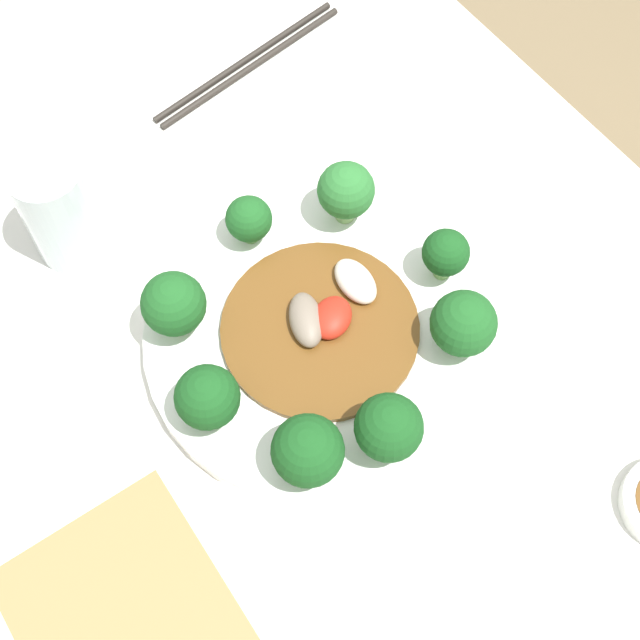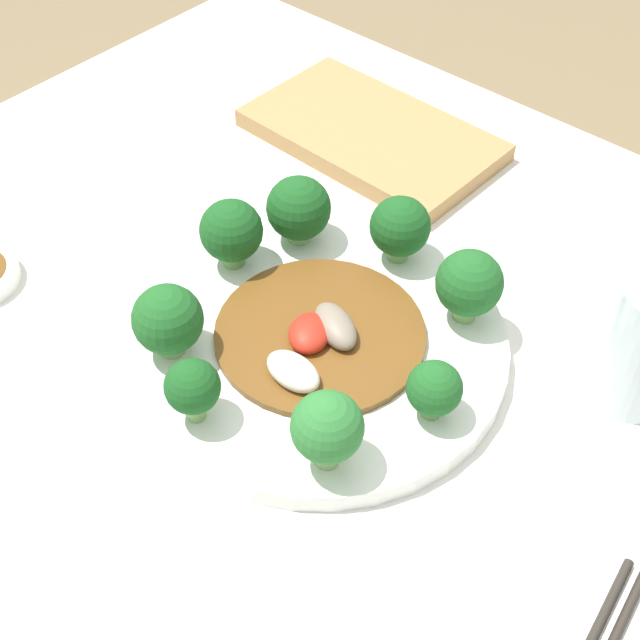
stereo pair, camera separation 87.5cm
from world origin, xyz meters
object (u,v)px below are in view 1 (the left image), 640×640
(broccoli_north, at_px, (207,398))
(broccoli_southeast, at_px, (346,191))
(plate, at_px, (320,335))
(broccoli_east, at_px, (249,219))
(broccoli_northeast, at_px, (174,305))
(drinking_glass, at_px, (60,210))
(broccoli_southwest, at_px, (463,324))
(broccoli_west, at_px, (389,428))
(broccoli_south, at_px, (446,253))
(stirfry_center, at_px, (323,322))
(broccoli_northwest, at_px, (308,451))
(chopsticks, at_px, (249,63))

(broccoli_north, distance_m, broccoli_southeast, 0.23)
(plate, relative_size, broccoli_east, 6.03)
(broccoli_northeast, xyz_separation_m, drinking_glass, (0.14, 0.03, 0.00))
(broccoli_southeast, height_order, drinking_glass, drinking_glass)
(broccoli_east, distance_m, drinking_glass, 0.17)
(plate, distance_m, broccoli_southwest, 0.13)
(broccoli_west, relative_size, broccoli_southeast, 0.97)
(broccoli_south, bearing_deg, broccoli_northeast, 67.37)
(broccoli_northeast, distance_m, broccoli_south, 0.24)
(broccoli_southwest, bearing_deg, broccoli_east, 23.80)
(broccoli_west, xyz_separation_m, stirfry_center, (0.12, -0.02, -0.03))
(stirfry_center, bearing_deg, broccoli_southeast, -45.56)
(stirfry_center, bearing_deg, broccoli_south, -99.16)
(broccoli_east, relative_size, broccoli_northwest, 0.79)
(broccoli_southeast, bearing_deg, chopsticks, -9.60)
(broccoli_northeast, distance_m, drinking_glass, 0.15)
(plate, height_order, drinking_glass, drinking_glass)
(plate, xyz_separation_m, broccoli_southwest, (-0.08, -0.09, 0.05))
(broccoli_southeast, xyz_separation_m, stirfry_center, (-0.08, 0.09, -0.03))
(broccoli_north, xyz_separation_m, broccoli_southeast, (0.10, -0.21, 0.00))
(plate, distance_m, broccoli_north, 0.13)
(broccoli_north, bearing_deg, broccoli_west, -135.80)
(plate, distance_m, stirfry_center, 0.02)
(broccoli_northwest, relative_size, broccoli_southwest, 1.00)
(broccoli_northeast, bearing_deg, plate, -127.89)
(broccoli_east, relative_size, broccoli_south, 0.92)
(broccoli_northwest, height_order, broccoli_southwest, same)
(stirfry_center, bearing_deg, chopsticks, -21.65)
(chopsticks, bearing_deg, broccoli_southwest, 174.60)
(broccoli_southeast, bearing_deg, broccoli_west, 152.27)
(broccoli_northeast, relative_size, chopsticks, 0.28)
(broccoli_north, bearing_deg, broccoli_east, -44.00)
(broccoli_southeast, relative_size, drinking_glass, 0.59)
(drinking_glass, bearing_deg, plate, -148.82)
(broccoli_northwest, distance_m, broccoli_south, 0.22)
(plate, bearing_deg, broccoli_south, -97.50)
(broccoli_west, bearing_deg, broccoli_east, -5.14)
(broccoli_east, relative_size, drinking_glass, 0.45)
(stirfry_center, bearing_deg, plate, 117.00)
(plate, relative_size, broccoli_northeast, 4.66)
(plate, distance_m, broccoli_west, 0.13)
(broccoli_southwest, bearing_deg, drinking_glass, 36.81)
(plate, distance_m, broccoli_northwest, 0.13)
(plate, relative_size, stirfry_center, 1.78)
(broccoli_west, relative_size, stirfry_center, 0.38)
(broccoli_south, distance_m, stirfry_center, 0.12)
(broccoli_north, relative_size, broccoli_south, 1.12)
(broccoli_north, bearing_deg, broccoli_south, -91.12)
(broccoli_west, relative_size, drinking_glass, 0.57)
(stirfry_center, bearing_deg, broccoli_west, 169.47)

